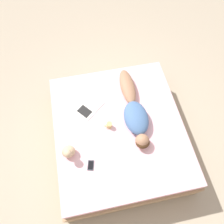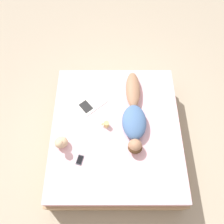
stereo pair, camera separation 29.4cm
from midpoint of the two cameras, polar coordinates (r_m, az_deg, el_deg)
name	(u,v)px [view 2 (the right image)]	position (r m, az deg, el deg)	size (l,w,h in m)	color
ground_plane	(115,141)	(3.63, 3.22, -7.85)	(12.00, 12.00, 0.00)	#B7A88E
bed	(116,135)	(3.37, 3.46, -6.23)	(1.88, 2.09, 0.57)	tan
person	(134,115)	(3.11, 8.44, -0.90)	(0.35, 1.32, 0.19)	#A37556
open_magazine	(91,103)	(3.27, -2.91, 2.12)	(0.49, 0.48, 0.01)	silver
coffee_mug	(106,124)	(3.06, 1.24, -3.46)	(0.11, 0.07, 0.09)	tan
cell_phone	(80,160)	(2.95, -5.54, -12.62)	(0.11, 0.15, 0.01)	#333842
plush_toy	(61,143)	(2.96, -10.44, -8.16)	(0.18, 0.19, 0.23)	#D1B289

